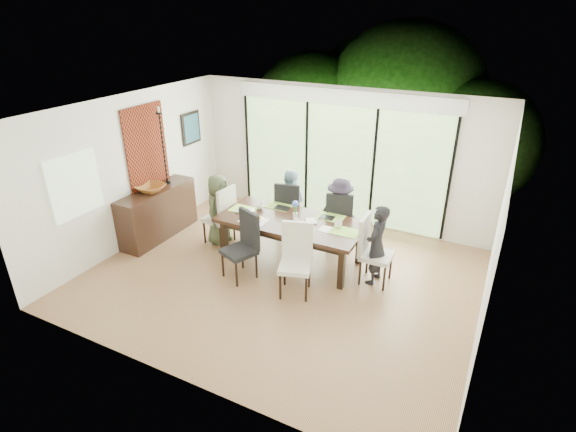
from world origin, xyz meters
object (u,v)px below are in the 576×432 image
at_px(chair_far_right, 340,218).
at_px(person_far_right, 340,214).
at_px(person_far_left, 290,203).
at_px(cup_c, 338,225).
at_px(chair_near_left, 239,247).
at_px(person_left_end, 219,209).
at_px(chair_far_left, 290,208).
at_px(chair_left_end, 218,214).
at_px(bowl, 151,188).
at_px(cup_b, 297,222).
at_px(sideboard, 158,213).
at_px(table_top, 291,222).
at_px(cup_a, 260,206).
at_px(chair_near_right, 295,261).
at_px(vase, 295,216).
at_px(laptop, 245,212).
at_px(person_right_end, 376,245).
at_px(chair_right_end, 377,251).

distance_m(chair_far_right, person_far_right, 0.10).
bearing_deg(person_far_left, cup_c, 138.14).
bearing_deg(chair_near_left, person_left_end, 160.92).
bearing_deg(cup_c, chair_far_left, 149.04).
bearing_deg(chair_left_end, bowl, -64.28).
distance_m(cup_c, bowl, 3.50).
height_order(person_far_left, cup_b, person_far_left).
bearing_deg(chair_near_left, sideboard, -171.78).
bearing_deg(table_top, chair_near_left, -119.89).
relative_size(cup_a, bowl, 0.25).
height_order(chair_far_right, cup_b, chair_far_right).
distance_m(chair_near_right, person_left_end, 2.16).
relative_size(chair_left_end, vase, 9.17).
bearing_deg(laptop, chair_near_right, -62.24).
relative_size(chair_near_right, person_right_end, 0.85).
relative_size(chair_near_right, person_far_right, 0.85).
bearing_deg(person_far_left, chair_far_right, 169.57).
height_order(person_left_end, cup_a, person_left_end).
xyz_separation_m(chair_far_right, cup_c, (0.25, -0.75, 0.25)).
xyz_separation_m(table_top, chair_near_right, (0.50, -0.87, -0.17)).
bearing_deg(chair_far_right, chair_near_right, 72.67).
bearing_deg(chair_near_left, laptop, 136.96).
distance_m(cup_c, sideboard, 3.50).
xyz_separation_m(chair_right_end, cup_c, (-0.70, 0.10, 0.25)).
relative_size(laptop, sideboard, 0.20).
distance_m(chair_right_end, bowl, 4.20).
xyz_separation_m(vase, laptop, (-0.90, -0.15, -0.05)).
height_order(vase, sideboard, sideboard).
bearing_deg(chair_far_right, person_far_left, -14.52).
height_order(chair_near_left, cup_b, chair_near_left).
height_order(laptop, cup_c, cup_c).
bearing_deg(person_right_end, laptop, -82.33).
distance_m(table_top, chair_left_end, 1.51).
bearing_deg(chair_left_end, chair_right_end, 95.77).
bearing_deg(cup_a, chair_far_right, 29.25).
relative_size(chair_far_left, chair_near_left, 1.00).
bearing_deg(cup_c, bowl, -171.45).
bearing_deg(chair_near_right, person_far_left, 101.34).
bearing_deg(table_top, bowl, -171.02).
bearing_deg(cup_b, chair_near_left, -130.17).
height_order(person_far_right, cup_a, person_far_right).
bearing_deg(person_far_left, cup_a, 58.23).
bearing_deg(laptop, chair_left_end, 138.72).
bearing_deg(laptop, bowl, 157.51).
height_order(vase, bowl, bowl).
height_order(table_top, chair_right_end, chair_right_end).
distance_m(person_far_right, cup_c, 0.79).
bearing_deg(person_far_left, person_left_end, 27.28).
xyz_separation_m(cup_b, bowl, (-2.81, -0.32, 0.20)).
xyz_separation_m(chair_right_end, laptop, (-2.35, -0.10, 0.22)).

